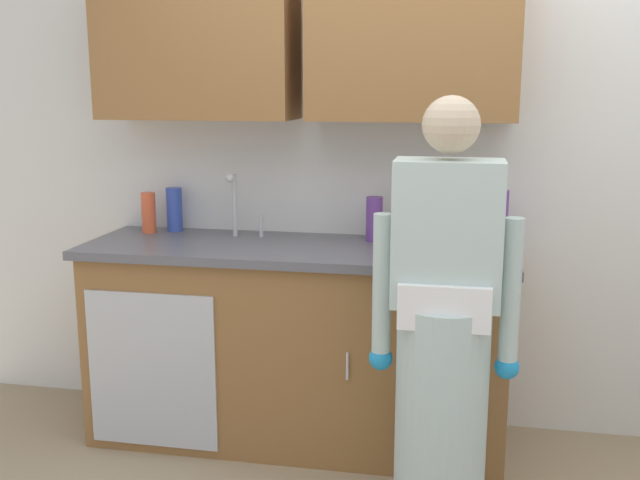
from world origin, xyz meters
name	(u,v)px	position (x,y,z in m)	size (l,w,h in m)	color
kitchen_wall_with_uppers	(395,125)	(-0.14, 0.99, 1.48)	(4.80, 0.44, 2.70)	silver
counter_cabinet	(297,347)	(-0.55, 0.70, 0.45)	(1.90, 0.62, 0.90)	brown
countertop	(297,249)	(-0.55, 0.70, 0.92)	(1.96, 0.66, 0.04)	#595960
sink	(234,245)	(-0.85, 0.71, 0.93)	(0.50, 0.36, 0.35)	#B7BABF
person_at_sink	(443,354)	(0.14, 0.08, 0.69)	(0.55, 0.34, 1.62)	white
bottle_cleaner_spray	(430,213)	(0.04, 0.93, 1.07)	(0.07, 0.07, 0.26)	silver
bottle_water_short	(500,218)	(0.35, 0.87, 1.07)	(0.08, 0.08, 0.25)	#66388C
bottle_water_tall	(374,219)	(-0.22, 0.86, 1.04)	(0.08, 0.08, 0.21)	#66388C
bottle_dish_liquid	(149,213)	(-1.34, 0.85, 1.04)	(0.07, 0.07, 0.20)	#E05933
bottle_soap	(174,209)	(-1.23, 0.92, 1.05)	(0.08, 0.08, 0.22)	#334CB2
cup_by_sink	(395,231)	(-0.11, 0.84, 0.99)	(0.08, 0.08, 0.11)	#B24C47
knife_on_counter	(494,258)	(0.32, 0.60, 0.94)	(0.24, 0.02, 0.01)	silver
sponge	(456,245)	(0.16, 0.77, 0.96)	(0.11, 0.07, 0.03)	#4CBF4C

